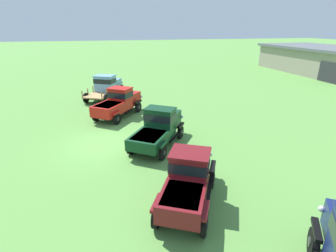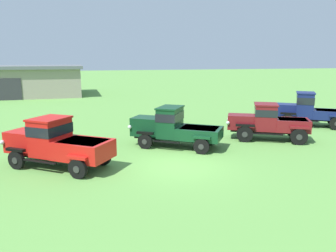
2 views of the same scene
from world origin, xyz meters
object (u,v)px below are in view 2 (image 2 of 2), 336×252
Objects in this scene: vintage_truck_second_in_line at (56,142)px; vintage_truck_far_side at (268,121)px; vintage_truck_back_of_row at (308,110)px; vintage_truck_midrow_center at (173,127)px.

vintage_truck_far_side is at bearing 8.58° from vintage_truck_second_in_line.
vintage_truck_second_in_line is at bearing -164.64° from vintage_truck_back_of_row.
vintage_truck_midrow_center is 1.01× the size of vintage_truck_back_of_row.
vintage_truck_far_side is (5.58, -0.10, 0.04)m from vintage_truck_midrow_center.
vintage_truck_midrow_center is (5.76, 1.81, -0.03)m from vintage_truck_second_in_line.
vintage_truck_second_in_line reaches higher than vintage_truck_midrow_center.
vintage_truck_midrow_center is at bearing 178.98° from vintage_truck_far_side.
vintage_truck_back_of_row is (16.27, 4.47, 0.06)m from vintage_truck_second_in_line.
vintage_truck_far_side is (11.35, 1.71, 0.01)m from vintage_truck_second_in_line.
vintage_truck_second_in_line is 6.04m from vintage_truck_midrow_center.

